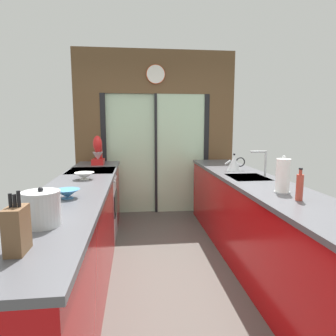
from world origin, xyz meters
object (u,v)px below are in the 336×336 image
(oven_range, at_px, (93,205))
(mixing_bowl_far, at_px, (84,176))
(knife_block, at_px, (17,229))
(mixing_bowl_near, at_px, (67,193))
(stand_mixer, at_px, (98,153))
(kettle, at_px, (234,163))
(stock_pot, at_px, (42,209))
(paper_towel_roll, at_px, (283,176))
(soap_bottle, at_px, (300,187))

(oven_range, distance_m, mixing_bowl_far, 0.83)
(knife_block, bearing_deg, mixing_bowl_near, 90.00)
(stand_mixer, relative_size, kettle, 1.59)
(knife_block, xyz_separation_m, kettle, (1.78, 2.24, -0.01))
(knife_block, height_order, kettle, knife_block)
(knife_block, distance_m, stock_pot, 0.36)
(oven_range, bearing_deg, mixing_bowl_near, -89.28)
(mixing_bowl_far, xyz_separation_m, stand_mixer, (0.00, 1.22, 0.12))
(oven_range, distance_m, kettle, 1.90)
(mixing_bowl_near, distance_m, paper_towel_roll, 1.78)
(stand_mixer, bearing_deg, stock_pot, -90.00)
(mixing_bowl_near, xyz_separation_m, stock_pot, (-0.00, -0.64, 0.06))
(stock_pot, bearing_deg, stand_mixer, 90.00)
(kettle, bearing_deg, mixing_bowl_near, -145.29)
(kettle, relative_size, paper_towel_roll, 0.83)
(knife_block, relative_size, soap_bottle, 1.14)
(mixing_bowl_near, xyz_separation_m, mixing_bowl_far, (0.00, 0.81, 0.00))
(oven_range, relative_size, knife_block, 3.21)
(mixing_bowl_near, bearing_deg, mixing_bowl_far, 90.00)
(mixing_bowl_near, bearing_deg, oven_range, 90.72)
(oven_range, xyz_separation_m, stand_mixer, (0.02, 0.57, 0.63))
(paper_towel_roll, bearing_deg, oven_range, 140.73)
(mixing_bowl_far, height_order, stock_pot, stock_pot)
(mixing_bowl_far, bearing_deg, paper_towel_roll, -24.63)
(mixing_bowl_far, relative_size, paper_towel_roll, 0.65)
(stand_mixer, xyz_separation_m, kettle, (1.78, -0.80, -0.06))
(mixing_bowl_far, bearing_deg, stand_mixer, 90.00)
(mixing_bowl_far, distance_m, kettle, 1.83)
(knife_block, height_order, stock_pot, knife_block)
(mixing_bowl_far, height_order, soap_bottle, soap_bottle)
(mixing_bowl_far, relative_size, soap_bottle, 0.83)
(soap_bottle, bearing_deg, mixing_bowl_near, 171.42)
(stand_mixer, height_order, kettle, stand_mixer)
(mixing_bowl_near, relative_size, soap_bottle, 0.78)
(oven_range, xyz_separation_m, mixing_bowl_far, (0.02, -0.65, 0.51))
(mixing_bowl_near, relative_size, mixing_bowl_far, 0.94)
(mixing_bowl_far, distance_m, stock_pot, 1.45)
(kettle, relative_size, soap_bottle, 1.05)
(soap_bottle, distance_m, paper_towel_roll, 0.27)
(mixing_bowl_near, bearing_deg, stand_mixer, 90.00)
(mixing_bowl_near, height_order, paper_towel_roll, paper_towel_roll)
(stock_pot, height_order, kettle, stock_pot)
(knife_block, relative_size, stand_mixer, 0.68)
(stock_pot, bearing_deg, soap_bottle, 11.84)
(soap_bottle, bearing_deg, kettle, 89.92)
(mixing_bowl_near, distance_m, stand_mixer, 2.04)
(mixing_bowl_near, xyz_separation_m, soap_bottle, (1.78, -0.27, 0.07))
(mixing_bowl_far, distance_m, stand_mixer, 1.23)
(knife_block, bearing_deg, oven_range, 90.43)
(kettle, bearing_deg, knife_block, -128.55)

